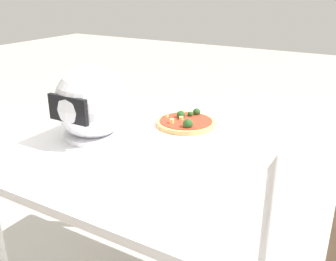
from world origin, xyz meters
name	(u,v)px	position (x,y,z in m)	size (l,w,h in m)	color
dining_table	(149,169)	(0.00, 0.00, 0.67)	(0.85, 0.98, 0.77)	white
pizza_plate	(186,127)	(-0.04, -0.21, 0.78)	(0.28, 0.28, 0.01)	white
pizza	(186,122)	(-0.04, -0.21, 0.80)	(0.24, 0.24, 0.05)	tan
motorcycle_helmet	(91,104)	(0.22, 0.05, 0.91)	(0.27, 0.27, 0.27)	silver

